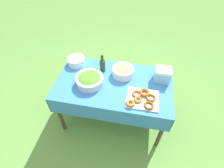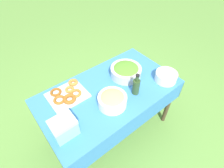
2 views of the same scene
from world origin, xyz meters
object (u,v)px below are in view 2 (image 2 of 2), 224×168
olive_oil_bottle (136,86)px  cooler_box (64,127)px  donut_platter (68,94)px  plate_stack (166,77)px  salad_bowl (126,71)px  pasta_bowl (112,100)px

olive_oil_bottle → cooler_box: olive_oil_bottle is taller
donut_platter → plate_stack: plate_stack is taller
salad_bowl → cooler_box: (-0.84, -0.22, 0.03)m
salad_bowl → olive_oil_bottle: 0.27m
salad_bowl → donut_platter: salad_bowl is taller
cooler_box → salad_bowl: bearing=14.7°
pasta_bowl → donut_platter: 0.45m
pasta_bowl → donut_platter: size_ratio=0.71×
plate_stack → cooler_box: 1.13m
salad_bowl → plate_stack: bearing=-49.1°
olive_oil_bottle → cooler_box: bearing=177.7°
salad_bowl → donut_platter: 0.65m
salad_bowl → olive_oil_bottle: bearing=-111.4°
salad_bowl → cooler_box: size_ratio=1.75×
salad_bowl → pasta_bowl: size_ratio=1.25×
pasta_bowl → olive_oil_bottle: (0.27, -0.03, 0.03)m
donut_platter → plate_stack: bearing=-26.2°
plate_stack → olive_oil_bottle: bearing=169.9°
pasta_bowl → plate_stack: size_ratio=1.17×
salad_bowl → plate_stack: salad_bowl is taller
cooler_box → donut_platter: bearing=59.4°
salad_bowl → donut_platter: size_ratio=0.88×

